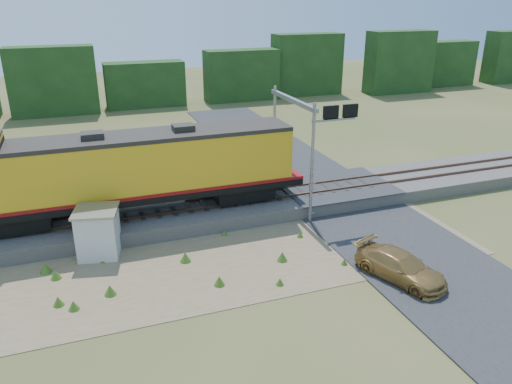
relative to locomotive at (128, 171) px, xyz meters
name	(u,v)px	position (x,y,z in m)	size (l,w,h in m)	color
ground	(268,258)	(5.86, -6.00, -3.39)	(140.00, 140.00, 0.00)	#475123
ballast	(232,206)	(5.86, 0.00, -2.99)	(70.00, 5.00, 0.80)	slate
rails	(232,199)	(5.86, 0.00, -2.51)	(70.00, 1.54, 0.16)	brown
dirt_shoulder	(227,260)	(3.86, -5.50, -3.37)	(26.00, 8.00, 0.03)	#8C7754
road	(381,230)	(12.86, -5.26, -3.30)	(7.00, 66.00, 0.86)	#38383A
tree_line_north	(148,81)	(5.86, 32.00, -0.32)	(130.00, 3.00, 6.50)	#1A3A15
weed_clumps	(200,270)	(2.36, -5.90, -3.39)	(15.00, 6.20, 0.56)	#42681D
locomotive	(128,171)	(0.00, 0.00, 0.00)	(19.08, 2.91, 4.92)	black
shed	(98,232)	(-1.98, -2.70, -2.13)	(2.50, 2.50, 2.48)	silver
signal_gantry	(303,125)	(10.02, -0.66, 1.83)	(2.76, 6.20, 6.95)	gray
car	(401,267)	(10.86, -9.87, -2.74)	(1.82, 4.47, 1.30)	#AD8140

